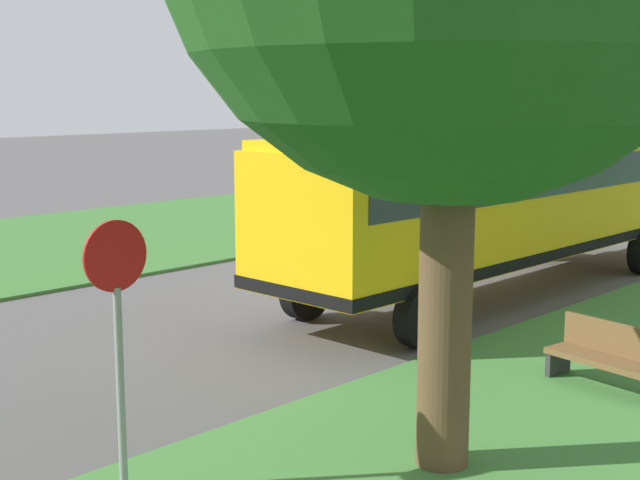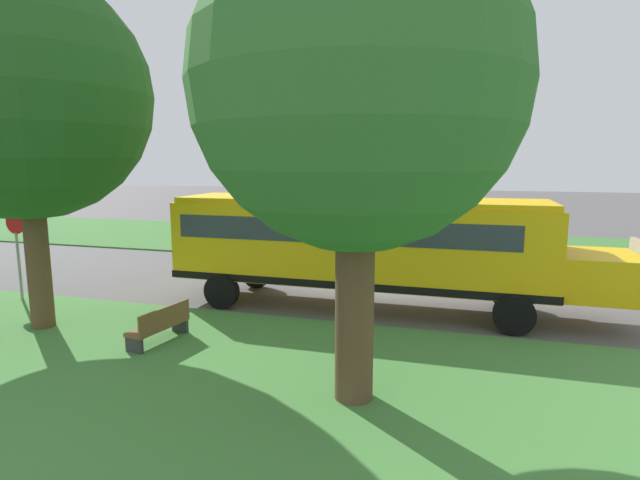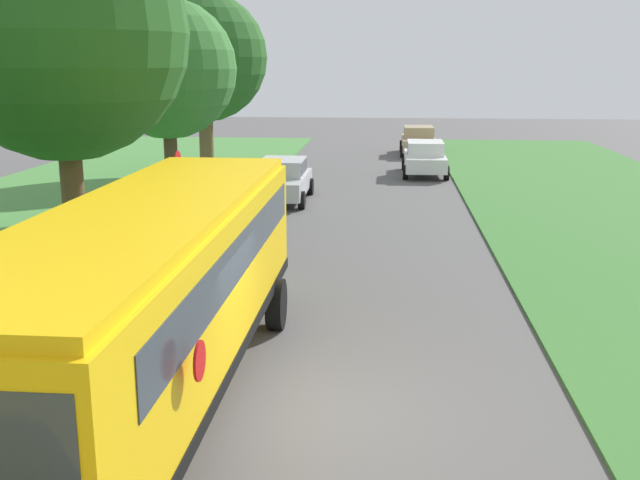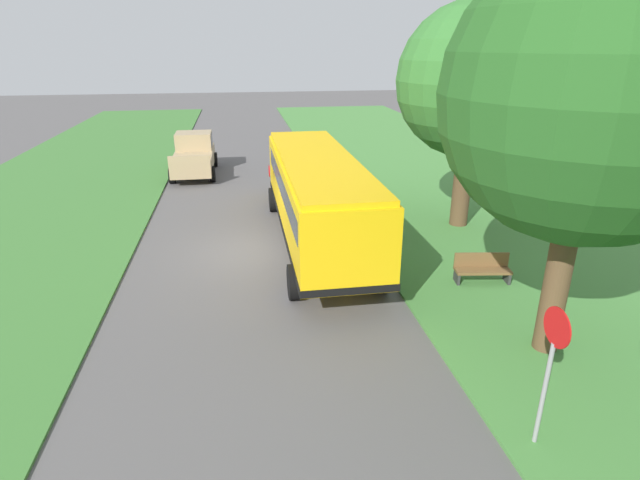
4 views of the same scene
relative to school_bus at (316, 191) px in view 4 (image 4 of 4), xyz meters
name	(u,v)px [view 4 (image 4 of 4)]	position (x,y,z in m)	size (l,w,h in m)	color
ground_plane	(253,251)	(2.26, 0.33, -1.92)	(120.00, 120.00, 0.00)	#565454
grass_verge	(523,233)	(-7.74, 0.33, -1.88)	(12.00, 80.00, 0.08)	#47843D
school_bus	(316,191)	(0.00, 0.00, 0.00)	(2.85, 12.42, 3.16)	yellow
pickup_truck	(194,154)	(4.96, -11.26, -0.85)	(2.28, 5.40, 2.10)	tan
oak_tree_beside_bus	(474,81)	(-5.75, -0.90, 3.46)	(5.40, 5.40, 8.11)	brown
oak_tree_roadside_mid	(596,93)	(-4.21, 7.43, 3.83)	(5.88, 5.88, 8.67)	brown
stop_sign	(550,362)	(-2.34, 10.07, -0.19)	(0.08, 0.68, 2.74)	gray
park_bench	(482,269)	(-4.31, 3.93, -1.45)	(1.66, 0.73, 0.92)	brown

